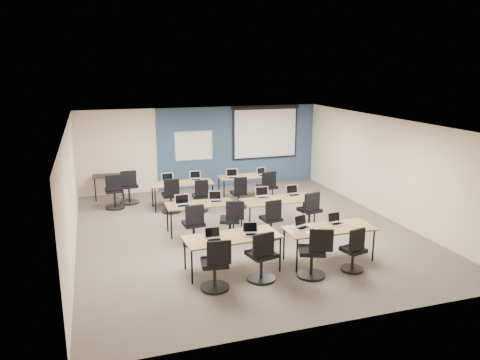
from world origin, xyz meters
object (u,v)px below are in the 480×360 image
object	(u,v)px
laptop_10	(233,176)
spare_chair_a	(129,190)
laptop_1	(251,232)
laptop_2	(302,225)
task_chair_1	(262,260)
task_chair_2	(314,257)
laptop_5	(216,199)
spare_chair_b	(114,194)
training_table_back_left	(182,184)
task_chair_4	(194,228)
training_table_front_right	(329,230)
laptop_8	(168,180)
training_table_mid_left	(200,205)
task_chair_5	(231,224)
task_chair_3	(354,253)
laptop_0	(213,237)
task_chair_10	(239,195)
training_table_back_right	(246,177)
task_chair_0	(216,269)
whiteboard	(194,146)
laptop_11	(262,173)
laptop_3	(336,221)
task_chair_8	(171,198)
training_table_front_left	(232,238)
laptop_9	(196,178)
task_chair_7	(310,214)
task_chair_9	(200,198)
task_chair_6	(271,222)
training_table_mid_right	(278,201)
laptop_7	(293,193)
utility_table	(108,178)

from	to	relation	value
laptop_10	spare_chair_a	distance (m)	3.11
laptop_1	laptop_2	xyz separation A→B (m)	(1.14, 0.05, 0.00)
task_chair_1	task_chair_2	world-z (taller)	task_chair_2
laptop_5	spare_chair_b	size ratio (longest dim) A/B	0.31
training_table_back_left	task_chair_4	distance (m)	3.03
spare_chair_a	training_table_back_left	bearing A→B (deg)	-32.51
training_table_front_right	laptop_8	world-z (taller)	laptop_8
task_chair_1	training_table_mid_left	bearing A→B (deg)	87.32
task_chair_5	task_chair_4	bearing A→B (deg)	-161.24
training_table_front_right	task_chair_3	distance (m)	0.75
training_table_back_left	laptop_0	world-z (taller)	laptop_0
training_table_mid_left	task_chair_10	world-z (taller)	task_chair_10
spare_chair_a	task_chair_10	bearing A→B (deg)	-28.40
task_chair_3	spare_chair_a	xyz separation A→B (m)	(-3.85, 6.20, 0.05)
training_table_back_right	task_chair_0	size ratio (longest dim) A/B	1.64
laptop_5	laptop_8	distance (m)	2.42
laptop_1	whiteboard	bearing A→B (deg)	100.42
training_table_front_right	laptop_11	bearing A→B (deg)	86.87
whiteboard	training_table_front_right	size ratio (longest dim) A/B	0.68
spare_chair_a	task_chair_4	bearing A→B (deg)	-76.27
laptop_3	training_table_mid_left	bearing A→B (deg)	130.53
task_chair_8	laptop_10	size ratio (longest dim) A/B	2.88
laptop_5	training_table_front_left	bearing A→B (deg)	-84.69
laptop_1	laptop_9	world-z (taller)	laptop_9
training_table_mid_left	laptop_2	world-z (taller)	laptop_2
laptop_5	task_chair_7	size ratio (longest dim) A/B	0.32
task_chair_0	training_table_back_right	bearing A→B (deg)	74.42
task_chair_9	task_chair_10	size ratio (longest dim) A/B	1.00
laptop_11	task_chair_6	bearing A→B (deg)	-121.11
task_chair_1	training_table_front_right	bearing A→B (deg)	4.21
task_chair_4	spare_chair_b	bearing A→B (deg)	111.34
laptop_1	task_chair_3	bearing A→B (deg)	-9.45
laptop_1	task_chair_5	bearing A→B (deg)	100.47
training_table_front_left	laptop_2	bearing A→B (deg)	-2.54
training_table_mid_right	task_chair_9	world-z (taller)	task_chair_9
spare_chair_b	task_chair_8	bearing A→B (deg)	-31.41
laptop_1	laptop_7	xyz separation A→B (m)	(2.00, 2.41, 0.00)
laptop_0	task_chair_3	bearing A→B (deg)	-12.05
laptop_8	utility_table	xyz separation A→B (m)	(-1.61, 1.41, -0.14)
training_table_back_left	spare_chair_b	bearing A→B (deg)	170.18
task_chair_2	laptop_7	xyz separation A→B (m)	(0.98, 3.18, 0.36)
training_table_mid_left	task_chair_6	distance (m)	1.81
task_chair_10	spare_chair_a	xyz separation A→B (m)	(-2.98, 1.43, 0.05)
laptop_9	task_chair_9	size ratio (longest dim) A/B	0.35
laptop_3	spare_chair_a	distance (m)	6.64
task_chair_1	task_chair_4	world-z (taller)	task_chair_1
training_table_front_left	spare_chair_b	world-z (taller)	spare_chair_b
training_table_back_left	laptop_7	world-z (taller)	laptop_7
laptop_1	task_chair_0	bearing A→B (deg)	-130.30
training_table_front_left	laptop_3	bearing A→B (deg)	-2.87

